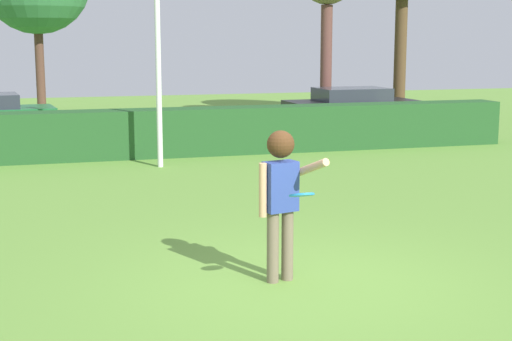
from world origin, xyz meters
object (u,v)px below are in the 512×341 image
object	(u,v)px
person	(281,188)
frisbee	(302,195)
parked_car_black	(351,105)
lamppost	(157,15)

from	to	relation	value
person	frisbee	xyz separation A→B (m)	(-0.02, -0.75, 0.06)
person	parked_car_black	xyz separation A→B (m)	(7.11, 14.43, -0.43)
frisbee	lamppost	xyz separation A→B (m)	(-0.02, 9.19, 2.12)
person	lamppost	size ratio (longest dim) A/B	0.30
frisbee	parked_car_black	distance (m)	16.78
person	lamppost	bearing A→B (deg)	90.22
lamppost	person	bearing A→B (deg)	-89.78
frisbee	lamppost	distance (m)	9.43
person	lamppost	world-z (taller)	lamppost
person	lamppost	xyz separation A→B (m)	(-0.03, 8.44, 2.19)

